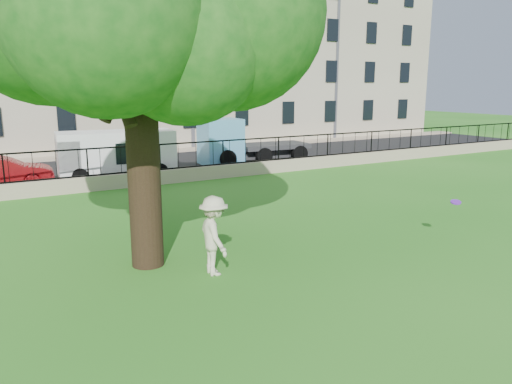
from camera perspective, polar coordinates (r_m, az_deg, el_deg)
ground at (r=11.64m, az=9.53°, el=-9.03°), size 120.00×120.00×0.00m
retaining_wall at (r=21.83m, az=-10.83°, el=1.70°), size 50.00×0.40×0.60m
iron_railing at (r=21.69m, az=-10.92°, el=3.91°), size 50.00×0.05×1.13m
street at (r=26.30m, az=-14.21°, el=2.64°), size 60.00×9.00×0.01m
sidewalk at (r=31.28m, az=-16.86°, el=4.05°), size 60.00×1.40×0.12m
building_row at (r=36.66m, az=-19.69°, el=15.74°), size 56.40×10.40×13.80m
man at (r=11.14m, az=-4.81°, el=-4.99°), size 0.77×1.21×1.79m
frisbee at (r=14.06m, az=21.87°, el=-1.07°), size 0.29×0.30×0.12m
red_sedan at (r=23.01m, az=-27.01°, el=1.99°), size 4.06×1.81×1.30m
white_van at (r=23.64m, az=-15.62°, el=4.14°), size 5.26×2.46×2.14m
blue_truck at (r=27.44m, az=-0.36°, el=5.95°), size 5.95×2.49×2.44m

